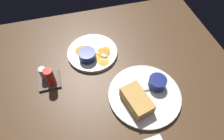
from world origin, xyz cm
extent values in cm
cube|color=#4C331E|center=(0.00, 0.00, -1.50)|extent=(110.00, 110.00, 3.00)
cylinder|color=silver|center=(-5.09, -9.51, 0.80)|extent=(28.71, 28.71, 1.60)
cube|color=tan|center=(-7.99, -4.89, 4.00)|extent=(14.45, 10.52, 4.80)
cube|color=#DB938E|center=(-7.99, -4.89, 4.00)|extent=(14.56, 10.00, 0.80)
cylinder|color=navy|center=(-2.57, -15.46, 3.70)|extent=(7.05, 7.05, 4.21)
cylinder|color=black|center=(-2.57, -15.46, 5.41)|extent=(5.78, 5.78, 0.60)
cube|color=silver|center=(-3.79, -5.76, 1.85)|extent=(1.48, 5.56, 0.40)
ellipsoid|color=silver|center=(-3.10, -11.22, 2.00)|extent=(2.58, 3.45, 0.80)
cylinder|color=silver|center=(22.39, 5.93, 0.80)|extent=(23.09, 23.09, 1.60)
cylinder|color=navy|center=(18.93, 8.81, 3.58)|extent=(7.62, 7.62, 3.95)
cylinder|color=olive|center=(18.93, 8.81, 5.15)|extent=(6.24, 6.24, 0.60)
cube|color=silver|center=(21.91, 5.40, 1.85)|extent=(4.31, 4.59, 0.40)
ellipsoid|color=silver|center=(18.19, 1.35, 2.00)|extent=(3.79, 3.84, 0.80)
cone|color=gold|center=(18.30, 6.00, 1.90)|extent=(7.32, 7.32, 0.60)
cone|color=orange|center=(20.10, 1.32, 1.90)|extent=(9.54, 9.54, 0.60)
cone|color=orange|center=(22.97, 10.65, 1.90)|extent=(6.13, 6.13, 0.60)
cone|color=orange|center=(24.02, 10.45, 1.90)|extent=(8.42, 8.42, 0.60)
cone|color=gold|center=(15.16, 2.51, 1.90)|extent=(5.43, 5.43, 0.60)
cone|color=gold|center=(21.69, -0.11, 1.90)|extent=(6.12, 6.12, 0.60)
cube|color=brown|center=(11.87, 26.60, 0.50)|extent=(9.00, 9.00, 1.00)
cylinder|color=red|center=(10.07, 25.40, 5.25)|extent=(3.60, 3.60, 8.50)
cylinder|color=#B2B2B2|center=(13.67, 28.00, 4.00)|extent=(3.00, 3.00, 6.00)
camera|label=1|loc=(-38.70, 12.94, 69.49)|focal=31.44mm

